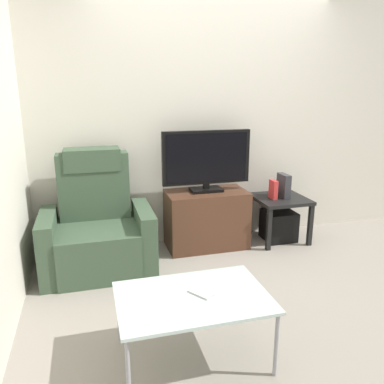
{
  "coord_description": "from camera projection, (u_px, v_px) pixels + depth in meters",
  "views": [
    {
      "loc": [
        -1.29,
        -2.75,
        1.63
      ],
      "look_at": [
        -0.39,
        0.5,
        0.7
      ],
      "focal_mm": 35.89,
      "sensor_mm": 36.0,
      "label": 1
    }
  ],
  "objects": [
    {
      "name": "side_table",
      "position": [
        280.0,
        204.0,
        4.14
      ],
      "size": [
        0.54,
        0.54,
        0.48
      ],
      "color": "black",
      "rests_on": "ground"
    },
    {
      "name": "tv_stand",
      "position": [
        206.0,
        219.0,
        3.98
      ],
      "size": [
        0.82,
        0.45,
        0.6
      ],
      "color": "#4C2D1E",
      "rests_on": "ground"
    },
    {
      "name": "book_upright",
      "position": [
        273.0,
        189.0,
        4.04
      ],
      "size": [
        0.05,
        0.13,
        0.2
      ],
      "primitive_type": "cube",
      "color": "red",
      "rests_on": "side_table"
    },
    {
      "name": "game_console",
      "position": [
        284.0,
        186.0,
        4.1
      ],
      "size": [
        0.07,
        0.2,
        0.25
      ],
      "primitive_type": "cube",
      "color": "#333338",
      "rests_on": "side_table"
    },
    {
      "name": "coffee_table",
      "position": [
        193.0,
        300.0,
        2.28
      ],
      "size": [
        0.9,
        0.6,
        0.43
      ],
      "color": "#B2C6C1",
      "rests_on": "ground"
    },
    {
      "name": "subwoofer_box",
      "position": [
        279.0,
        225.0,
        4.2
      ],
      "size": [
        0.32,
        0.32,
        0.32
      ],
      "primitive_type": "cube",
      "color": "black",
      "rests_on": "ground"
    },
    {
      "name": "wall_back",
      "position": [
        212.0,
        119.0,
        4.02
      ],
      "size": [
        6.4,
        0.06,
        2.6
      ],
      "primitive_type": "cube",
      "color": "beige",
      "rests_on": "ground"
    },
    {
      "name": "television",
      "position": [
        206.0,
        160.0,
        3.84
      ],
      "size": [
        0.9,
        0.2,
        0.62
      ],
      "color": "black",
      "rests_on": "tv_stand"
    },
    {
      "name": "recliner_armchair",
      "position": [
        97.0,
        229.0,
        3.5
      ],
      "size": [
        0.98,
        0.78,
        1.08
      ],
      "rotation": [
        0.0,
        0.0,
        -0.08
      ],
      "color": "#384C38",
      "rests_on": "ground"
    },
    {
      "name": "cell_phone",
      "position": [
        201.0,
        293.0,
        2.29
      ],
      "size": [
        0.14,
        0.16,
        0.01
      ],
      "primitive_type": "cube",
      "rotation": [
        0.0,
        0.0,
        0.6
      ],
      "color": "#B7B7BC",
      "rests_on": "coffee_table"
    },
    {
      "name": "ground_plane",
      "position": [
        251.0,
        282.0,
        3.32
      ],
      "size": [
        6.4,
        6.4,
        0.0
      ],
      "primitive_type": "plane",
      "color": "gray"
    }
  ]
}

